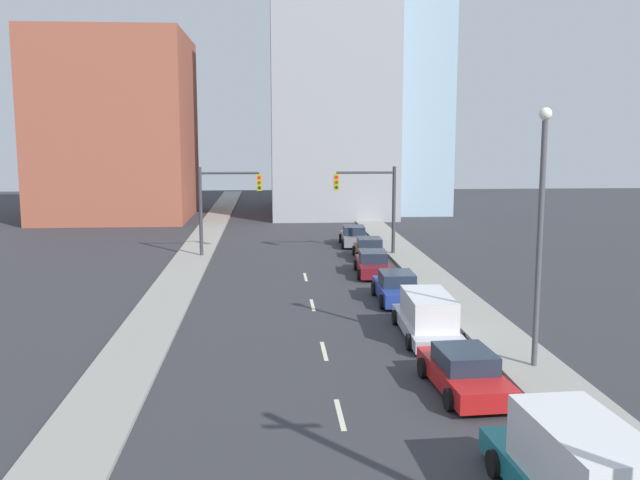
{
  "coord_description": "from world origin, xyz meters",
  "views": [
    {
      "loc": [
        -2.01,
        -4.5,
        8.28
      ],
      "look_at": [
        0.83,
        35.82,
        2.2
      ],
      "focal_mm": 40.0,
      "sensor_mm": 36.0,
      "label": 1
    }
  ],
  "objects": [
    {
      "name": "sidewalk_left",
      "position": [
        -7.2,
        48.18,
        0.07
      ],
      "size": [
        2.45,
        96.36,
        0.14
      ],
      "color": "gray",
      "rests_on": "ground"
    },
    {
      "name": "sidewalk_right",
      "position": [
        7.2,
        48.18,
        0.07
      ],
      "size": [
        2.45,
        96.36,
        0.14
      ],
      "color": "gray",
      "rests_on": "ground"
    },
    {
      "name": "lane_stripe_at_16m",
      "position": [
        0.0,
        15.57,
        0.0
      ],
      "size": [
        0.16,
        2.4,
        0.01
      ],
      "primitive_type": "cube",
      "color": "beige",
      "rests_on": "ground"
    },
    {
      "name": "lane_stripe_at_22m",
      "position": [
        0.0,
        21.81,
        0.0
      ],
      "size": [
        0.16,
        2.4,
        0.01
      ],
      "primitive_type": "cube",
      "color": "beige",
      "rests_on": "ground"
    },
    {
      "name": "lane_stripe_at_29m",
      "position": [
        0.0,
        29.2,
        0.0
      ],
      "size": [
        0.16,
        2.4,
        0.01
      ],
      "primitive_type": "cube",
      "color": "beige",
      "rests_on": "ground"
    },
    {
      "name": "lane_stripe_at_36m",
      "position": [
        0.0,
        36.03,
        0.0
      ],
      "size": [
        0.16,
        2.4,
        0.01
      ],
      "primitive_type": "cube",
      "color": "beige",
      "rests_on": "ground"
    },
    {
      "name": "building_brick_left",
      "position": [
        -16.82,
        67.16,
        8.81
      ],
      "size": [
        14.0,
        16.0,
        17.62
      ],
      "color": "#9E513D",
      "rests_on": "ground"
    },
    {
      "name": "building_office_center",
      "position": [
        4.23,
        71.16,
        12.86
      ],
      "size": [
        12.0,
        20.0,
        25.72
      ],
      "color": "#99999E",
      "rests_on": "ground"
    },
    {
      "name": "building_glass_right",
      "position": [
        9.78,
        75.16,
        18.63
      ],
      "size": [
        13.0,
        20.0,
        37.25
      ],
      "color": "#99B7CC",
      "rests_on": "ground"
    },
    {
      "name": "traffic_signal_left",
      "position": [
        -5.43,
        43.18,
        3.92
      ],
      "size": [
        4.22,
        0.35,
        6.05
      ],
      "color": "#38383D",
      "rests_on": "ground"
    },
    {
      "name": "traffic_signal_right",
      "position": [
        5.18,
        43.18,
        3.92
      ],
      "size": [
        4.22,
        0.35,
        6.05
      ],
      "color": "#38383D",
      "rests_on": "ground"
    },
    {
      "name": "street_lamp",
      "position": [
        7.26,
        19.17,
        5.25
      ],
      "size": [
        0.44,
        0.44,
        9.14
      ],
      "color": "#4C4C51",
      "rests_on": "ground"
    },
    {
      "name": "box_truck_teal",
      "position": [
        4.56,
        9.42,
        1.04
      ],
      "size": [
        2.64,
        6.31,
        2.21
      ],
      "rotation": [
        0.0,
        0.0,
        0.05
      ],
      "color": "#196B75",
      "rests_on": "ground"
    },
    {
      "name": "sedan_red",
      "position": [
        4.19,
        17.19,
        0.65
      ],
      "size": [
        2.37,
        4.89,
        1.4
      ],
      "rotation": [
        0.0,
        0.0,
        0.06
      ],
      "color": "red",
      "rests_on": "ground"
    },
    {
      "name": "box_truck_silver",
      "position": [
        4.36,
        23.38,
        0.88
      ],
      "size": [
        2.37,
        6.04,
        1.83
      ],
      "rotation": [
        0.0,
        0.0,
        -0.03
      ],
      "color": "#B2B2BC",
      "rests_on": "ground"
    },
    {
      "name": "sedan_blue",
      "position": [
        4.21,
        29.64,
        0.68
      ],
      "size": [
        2.16,
        4.72,
        1.48
      ],
      "rotation": [
        0.0,
        0.0,
        -0.01
      ],
      "color": "navy",
      "rests_on": "ground"
    },
    {
      "name": "sedan_maroon",
      "position": [
        4.01,
        36.45,
        0.64
      ],
      "size": [
        2.24,
        4.89,
        1.41
      ],
      "rotation": [
        0.0,
        0.0,
        -0.05
      ],
      "color": "maroon",
      "rests_on": "ground"
    },
    {
      "name": "sedan_brown",
      "position": [
        4.55,
        41.89,
        0.64
      ],
      "size": [
        2.15,
        4.33,
        1.39
      ],
      "rotation": [
        0.0,
        0.0,
        -0.04
      ],
      "color": "brown",
      "rests_on": "ground"
    },
    {
      "name": "sedan_gray",
      "position": [
        4.18,
        47.48,
        0.67
      ],
      "size": [
        2.15,
        4.61,
        1.46
      ],
      "rotation": [
        0.0,
        0.0,
        -0.04
      ],
      "color": "slate",
      "rests_on": "ground"
    }
  ]
}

